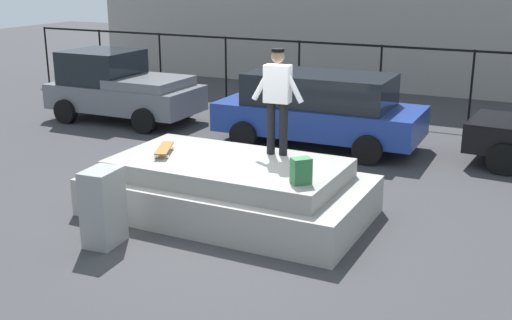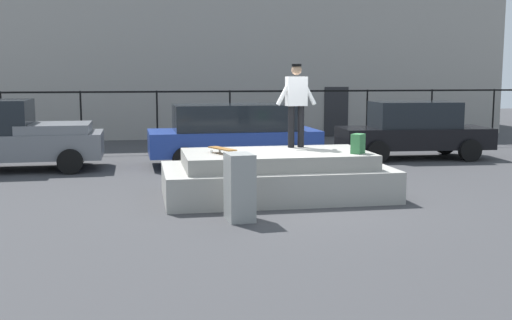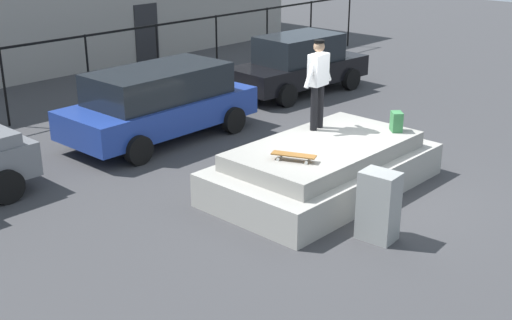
{
  "view_description": "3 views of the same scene",
  "coord_description": "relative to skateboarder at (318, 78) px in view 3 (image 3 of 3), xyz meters",
  "views": [
    {
      "loc": [
        4.69,
        -8.45,
        4.0
      ],
      "look_at": [
        -0.16,
        1.34,
        0.7
      ],
      "focal_mm": 45.18,
      "sensor_mm": 36.0,
      "label": 1
    },
    {
      "loc": [
        -2.94,
        -11.88,
        2.5
      ],
      "look_at": [
        -0.44,
        1.58,
        0.62
      ],
      "focal_mm": 43.72,
      "sensor_mm": 36.0,
      "label": 2
    },
    {
      "loc": [
        -9.73,
        -6.68,
        5.02
      ],
      "look_at": [
        -0.72,
        1.76,
        0.39
      ],
      "focal_mm": 46.48,
      "sensor_mm": 36.0,
      "label": 3
    }
  ],
  "objects": [
    {
      "name": "ground_plane",
      "position": [
        -0.36,
        -1.11,
        -1.98
      ],
      "size": [
        60.0,
        60.0,
        0.0
      ],
      "primitive_type": "plane",
      "color": "#38383A"
    },
    {
      "name": "concrete_ledge",
      "position": [
        -0.58,
        -0.66,
        -1.54
      ],
      "size": [
        4.59,
        2.5,
        0.94
      ],
      "color": "#9E9B93",
      "rests_on": "ground_plane"
    },
    {
      "name": "skateboarder",
      "position": [
        0.0,
        0.0,
        0.0
      ],
      "size": [
        0.91,
        0.28,
        1.78
      ],
      "color": "black",
      "rests_on": "concrete_ledge"
    },
    {
      "name": "skateboard",
      "position": [
        -1.71,
        -0.85,
        -0.94
      ],
      "size": [
        0.5,
        0.8,
        0.12
      ],
      "color": "brown",
      "rests_on": "concrete_ledge"
    },
    {
      "name": "backpack",
      "position": [
        0.96,
        -1.25,
        -0.84
      ],
      "size": [
        0.34,
        0.34,
        0.39
      ],
      "primitive_type": "cube",
      "rotation": [
        0.0,
        0.0,
        3.95
      ],
      "color": "#33723F",
      "rests_on": "concrete_ledge"
    },
    {
      "name": "car_blue_hatchback_mid",
      "position": [
        -0.77,
        4.02,
        -1.08
      ],
      "size": [
        4.69,
        2.25,
        1.68
      ],
      "color": "navy",
      "rests_on": "ground_plane"
    },
    {
      "name": "car_black_sedan_far",
      "position": [
        4.74,
        4.39,
        -1.12
      ],
      "size": [
        4.53,
        2.18,
        1.7
      ],
      "color": "black",
      "rests_on": "ground_plane"
    },
    {
      "name": "utility_box",
      "position": [
        -1.64,
        -2.58,
        -1.39
      ],
      "size": [
        0.49,
        0.64,
        1.16
      ],
      "primitive_type": "cube",
      "rotation": [
        0.0,
        0.0,
        0.08
      ],
      "color": "gray",
      "rests_on": "ground_plane"
    },
    {
      "name": "fence_row",
      "position": [
        -0.36,
        7.56,
        -0.58
      ],
      "size": [
        24.06,
        0.06,
        1.98
      ],
      "color": "black",
      "rests_on": "ground_plane"
    }
  ]
}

